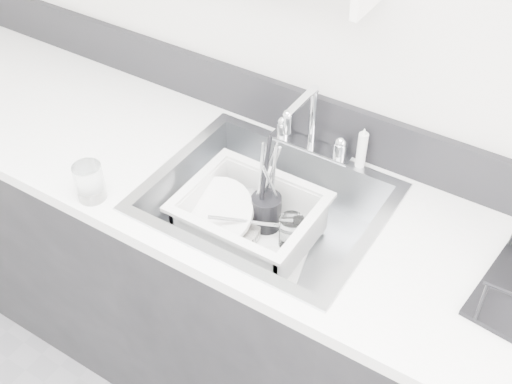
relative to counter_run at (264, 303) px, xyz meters
The scene contains 12 objects.
counter_run is the anchor object (origin of this frame).
backsplash 0.62m from the counter_run, 90.00° to the left, with size 3.20×0.02×0.16m, color black.
sink 0.37m from the counter_run, ahead, with size 0.64×0.52×0.20m, color silver, non-canonical shape.
faucet 0.58m from the counter_run, 90.00° to the left, with size 0.26×0.18×0.23m.
side_sprayer 0.61m from the counter_run, 57.89° to the left, with size 0.03×0.03×0.14m, color silver.
wash_tub 0.37m from the counter_run, 159.88° to the right, with size 0.38×0.31×0.15m, color silver, non-canonical shape.
plate_stack 0.37m from the counter_run, 160.75° to the right, with size 0.28×0.28×0.11m.
utensil_cup 0.37m from the counter_run, 118.42° to the left, with size 0.09×0.09×0.29m.
ladle 0.35m from the counter_run, behind, with size 0.26×0.09×0.07m, color silver, non-canonical shape.
tumbler_in_tub 0.37m from the counter_run, 10.64° to the left, with size 0.07×0.07×0.10m, color white.
tumbler_counter 0.70m from the counter_run, 148.18° to the right, with size 0.08×0.08×0.11m, color white.
bowl_small 0.34m from the counter_run, 50.77° to the right, with size 0.09×0.09×0.03m, color white.
Camera 1 is at (0.67, 0.09, 2.11)m, focal length 45.00 mm.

